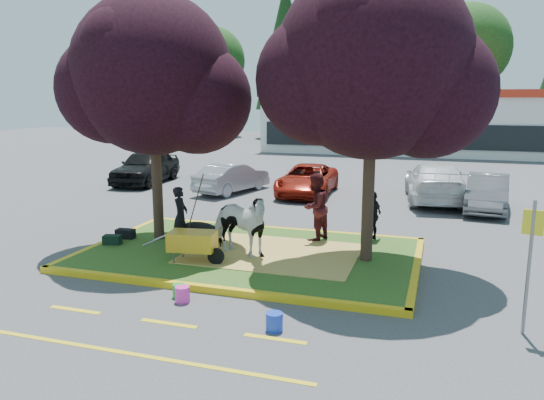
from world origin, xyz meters
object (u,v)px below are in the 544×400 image
(calf, at_px, (198,231))
(bucket_blue, at_px, (274,322))
(sign_post, at_px, (530,254))
(car_black, at_px, (146,166))
(cow, at_px, (238,224))
(handler, at_px, (181,215))
(wheelbarrow, at_px, (193,241))
(bucket_pink, at_px, (183,294))
(car_silver, at_px, (232,178))
(bucket_green, at_px, (179,291))

(calf, xyz_separation_m, bucket_blue, (3.57, -4.43, -0.25))
(sign_post, relative_size, bucket_blue, 7.30)
(sign_post, bearing_deg, car_black, 153.28)
(sign_post, distance_m, bucket_blue, 4.45)
(bucket_blue, xyz_separation_m, car_black, (-10.46, 13.24, 0.62))
(cow, distance_m, handler, 1.92)
(calf, height_order, handler, handler)
(calf, relative_size, wheelbarrow, 0.60)
(calf, xyz_separation_m, car_black, (-6.89, 8.81, 0.38))
(cow, bearing_deg, car_black, 59.77)
(handler, bearing_deg, bucket_blue, -145.40)
(bucket_pink, bearing_deg, cow, 87.97)
(cow, distance_m, car_silver, 9.56)
(wheelbarrow, xyz_separation_m, bucket_blue, (2.84, -2.64, -0.50))
(wheelbarrow, relative_size, bucket_green, 7.30)
(cow, relative_size, bucket_pink, 5.93)
(wheelbarrow, distance_m, car_silver, 10.06)
(cow, distance_m, calf, 1.89)
(cow, relative_size, calf, 1.59)
(cow, distance_m, bucket_blue, 4.09)
(cow, xyz_separation_m, car_black, (-8.44, 9.77, -0.16))
(wheelbarrow, xyz_separation_m, sign_post, (6.94, -1.46, 0.77))
(calf, xyz_separation_m, handler, (-0.30, -0.42, 0.51))
(cow, distance_m, car_black, 12.91)
(sign_post, bearing_deg, wheelbarrow, -178.97)
(wheelbarrow, bearing_deg, handler, 118.28)
(cow, relative_size, wheelbarrow, 0.96)
(handler, height_order, wheelbarrow, handler)
(car_black, bearing_deg, bucket_blue, -57.50)
(bucket_green, relative_size, bucket_blue, 0.84)
(car_silver, bearing_deg, cow, 128.48)
(handler, distance_m, sign_post, 8.47)
(cow, xyz_separation_m, calf, (-1.55, 0.95, -0.53))
(car_silver, bearing_deg, handler, 118.38)
(bucket_pink, distance_m, car_silver, 12.16)
(handler, xyz_separation_m, bucket_pink, (1.74, -3.32, -0.76))
(bucket_green, xyz_separation_m, bucket_blue, (2.32, -0.89, 0.03))
(calf, distance_m, bucket_green, 3.76)
(bucket_green, bearing_deg, car_silver, 106.83)
(calf, bearing_deg, bucket_pink, -66.63)
(car_silver, bearing_deg, car_black, 3.84)
(sign_post, distance_m, bucket_green, 6.56)
(bucket_pink, bearing_deg, bucket_green, 132.97)
(bucket_blue, xyz_separation_m, car_silver, (-5.76, 12.27, 0.46))
(bucket_green, xyz_separation_m, car_black, (-8.15, 12.35, 0.65))
(handler, relative_size, bucket_pink, 4.84)
(cow, xyz_separation_m, bucket_pink, (-0.10, -2.79, -0.78))
(calf, xyz_separation_m, wheelbarrow, (0.73, -1.78, 0.25))
(bucket_green, distance_m, bucket_blue, 2.48)
(cow, bearing_deg, car_silver, 41.95)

